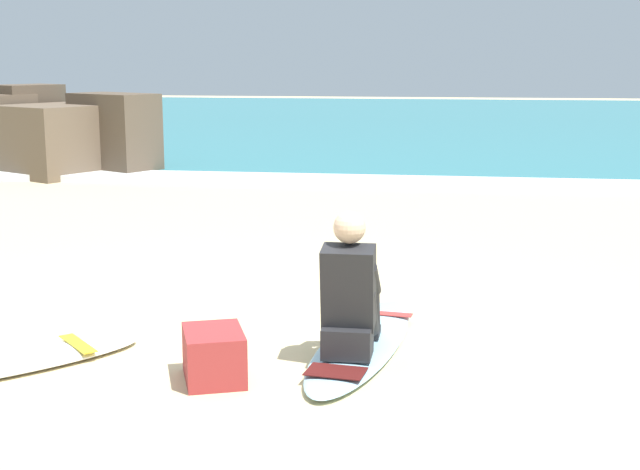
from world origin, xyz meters
The scene contains 7 objects.
ground_plane centered at (0.00, 0.00, 0.00)m, with size 80.00×80.00×0.00m, color beige.
sea centered at (0.00, 21.79, 0.05)m, with size 80.00×28.00×0.10m, color teal.
breaking_foam centered at (0.00, 8.09, 0.06)m, with size 80.00×0.90×0.11m, color white.
surfboard_main centered at (0.96, 0.00, 0.04)m, with size 0.79×2.29×0.08m.
surfer_seated centered at (0.91, -0.29, 0.44)m, with size 0.37×0.70×0.95m.
rock_outcrop_distant centered at (-5.69, 9.15, 0.63)m, with size 4.00×3.73×1.50m.
beach_bag centered at (0.11, -0.77, 0.16)m, with size 0.36×0.48×0.32m, color maroon.
Camera 1 is at (1.58, -5.97, 1.99)m, focal length 50.51 mm.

